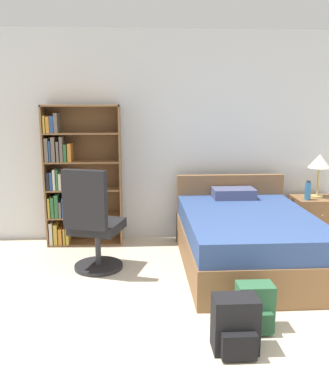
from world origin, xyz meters
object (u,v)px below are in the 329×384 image
Objects in this scene: bed at (246,238)px; bookshelf at (73,178)px; office_chair at (93,225)px; nightstand at (314,219)px; table_lamp at (320,163)px; backpack_green at (255,308)px; backpack_black at (236,326)px; water_bottle at (308,191)px.

bookshelf is at bearing 155.63° from bed.
office_chair is at bearing -177.56° from bed.
table_lamp is at bearing 40.13° from nightstand.
nightstand is at bearing 57.74° from backpack_green.
backpack_black is (-1.54, -2.39, -0.09)m from nightstand.
bed is 1.66m from backpack_black.
table_lamp is (3.04, -0.05, 0.17)m from bookshelf.
backpack_green is at bearing -52.24° from bookshelf.
nightstand is at bearing -139.87° from table_lamp.
backpack_black is at bearing -122.91° from nightstand.
office_chair is 2.03× the size of table_lamp.
table_lamp is at bearing 56.86° from backpack_black.
office_chair reaches higher than water_bottle.
table_lamp reaches higher than nightstand.
water_bottle is 0.65× the size of backpack_green.
water_bottle is at bearing -3.80° from bookshelf.
backpack_green is at bearing 52.63° from backpack_black.
office_chair is at bearing 137.88° from backpack_green.
backpack_green is (-1.33, -2.10, -0.10)m from nightstand.
office_chair is 2.73× the size of backpack_black.
backpack_green is (-1.18, -1.99, -0.50)m from water_bottle.
office_chair is 2.65m from water_bottle.
table_lamp reaches higher than water_bottle.
office_chair is 1.98× the size of nightstand.
water_bottle is at bearing 16.60° from office_chair.
water_bottle is (2.86, -0.19, -0.16)m from bookshelf.
bookshelf is 3.05m from table_lamp.
table_lamp reaches higher than backpack_green.
bed is at bearing 73.49° from backpack_black.
table_lamp is at bearing -0.98° from bookshelf.
office_chair is 2.83m from nightstand.
bed is 1.76× the size of office_chair.
water_bottle reaches higher than nightstand.
water_bottle is (2.54, 0.76, 0.17)m from office_chair.
backpack_black is (-1.39, -2.27, -0.48)m from water_bottle.
backpack_black is at bearing -123.14° from table_lamp.
office_chair reaches higher than backpack_black.
bed is at bearing 79.04° from backpack_green.
nightstand is (2.69, 0.87, -0.22)m from office_chair.
backpack_black is at bearing -59.20° from bookshelf.
office_chair and table_lamp have the same top height.
office_chair is at bearing -162.07° from nightstand.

